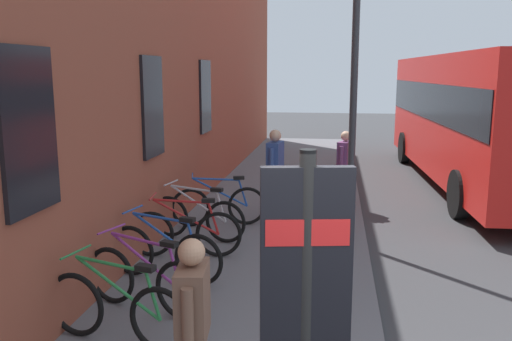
{
  "coord_description": "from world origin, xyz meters",
  "views": [
    {
      "loc": [
        -2.68,
        0.59,
        2.96
      ],
      "look_at": [
        4.61,
        1.68,
        1.58
      ],
      "focal_mm": 37.37,
      "sensor_mm": 36.0,
      "label": 1
    }
  ],
  "objects_px": {
    "bicycle_by_door": "(219,205)",
    "transit_info_sign": "(306,281)",
    "bicycle_nearest_sign": "(117,310)",
    "bicycle_leaning_wall": "(197,217)",
    "bicycle_end_of_row": "(165,253)",
    "bicycle_far_end": "(185,232)",
    "pedestrian_crossing_street": "(275,164)",
    "pedestrian_by_facade": "(193,315)",
    "street_lamp": "(355,60)",
    "city_bus": "(476,112)",
    "bicycle_under_window": "(145,280)",
    "pedestrian_near_bus": "(345,160)"
  },
  "relations": [
    {
      "from": "pedestrian_near_bus",
      "to": "pedestrian_by_facade",
      "type": "relative_size",
      "value": 1.0
    },
    {
      "from": "city_bus",
      "to": "pedestrian_near_bus",
      "type": "distance_m",
      "value": 4.61
    },
    {
      "from": "street_lamp",
      "to": "bicycle_far_end",
      "type": "bearing_deg",
      "value": 119.07
    },
    {
      "from": "bicycle_by_door",
      "to": "bicycle_end_of_row",
      "type": "bearing_deg",
      "value": 176.3
    },
    {
      "from": "bicycle_leaning_wall",
      "to": "pedestrian_crossing_street",
      "type": "xyz_separation_m",
      "value": [
        1.72,
        -1.13,
        0.66
      ]
    },
    {
      "from": "bicycle_under_window",
      "to": "bicycle_leaning_wall",
      "type": "relative_size",
      "value": 0.97
    },
    {
      "from": "street_lamp",
      "to": "bicycle_end_of_row",
      "type": "bearing_deg",
      "value": 132.83
    },
    {
      "from": "bicycle_by_door",
      "to": "city_bus",
      "type": "distance_m",
      "value": 7.73
    },
    {
      "from": "bicycle_nearest_sign",
      "to": "bicycle_leaning_wall",
      "type": "bearing_deg",
      "value": 1.24
    },
    {
      "from": "bicycle_end_of_row",
      "to": "pedestrian_by_facade",
      "type": "bearing_deg",
      "value": -157.64
    },
    {
      "from": "bicycle_far_end",
      "to": "pedestrian_by_facade",
      "type": "height_order",
      "value": "pedestrian_by_facade"
    },
    {
      "from": "transit_info_sign",
      "to": "pedestrian_near_bus",
      "type": "relative_size",
      "value": 1.51
    },
    {
      "from": "bicycle_under_window",
      "to": "pedestrian_crossing_street",
      "type": "height_order",
      "value": "pedestrian_crossing_street"
    },
    {
      "from": "pedestrian_crossing_street",
      "to": "pedestrian_by_facade",
      "type": "height_order",
      "value": "pedestrian_crossing_street"
    },
    {
      "from": "bicycle_under_window",
      "to": "pedestrian_near_bus",
      "type": "xyz_separation_m",
      "value": [
        5.66,
        -2.42,
        0.58
      ]
    },
    {
      "from": "pedestrian_near_bus",
      "to": "bicycle_leaning_wall",
      "type": "bearing_deg",
      "value": 138.85
    },
    {
      "from": "bicycle_end_of_row",
      "to": "bicycle_nearest_sign",
      "type": "bearing_deg",
      "value": -177.96
    },
    {
      "from": "transit_info_sign",
      "to": "bicycle_end_of_row",
      "type": "bearing_deg",
      "value": 30.01
    },
    {
      "from": "bicycle_under_window",
      "to": "pedestrian_crossing_street",
      "type": "bearing_deg",
      "value": -12.98
    },
    {
      "from": "bicycle_end_of_row",
      "to": "bicycle_by_door",
      "type": "xyz_separation_m",
      "value": [
        2.7,
        -0.17,
        0.0
      ]
    },
    {
      "from": "pedestrian_by_facade",
      "to": "street_lamp",
      "type": "height_order",
      "value": "street_lamp"
    },
    {
      "from": "bicycle_end_of_row",
      "to": "bicycle_leaning_wall",
      "type": "xyz_separation_m",
      "value": [
        1.82,
        0.01,
        0.0
      ]
    },
    {
      "from": "city_bus",
      "to": "pedestrian_by_facade",
      "type": "bearing_deg",
      "value": 156.45
    },
    {
      "from": "bicycle_under_window",
      "to": "bicycle_end_of_row",
      "type": "height_order",
      "value": "same"
    },
    {
      "from": "bicycle_nearest_sign",
      "to": "pedestrian_by_facade",
      "type": "distance_m",
      "value": 1.73
    },
    {
      "from": "bicycle_far_end",
      "to": "bicycle_nearest_sign",
      "type": "bearing_deg",
      "value": -179.06
    },
    {
      "from": "bicycle_by_door",
      "to": "city_bus",
      "type": "bearing_deg",
      "value": -48.39
    },
    {
      "from": "bicycle_leaning_wall",
      "to": "pedestrian_by_facade",
      "type": "height_order",
      "value": "pedestrian_by_facade"
    },
    {
      "from": "bicycle_far_end",
      "to": "city_bus",
      "type": "xyz_separation_m",
      "value": [
        6.78,
        -5.84,
        1.41
      ]
    },
    {
      "from": "bicycle_far_end",
      "to": "pedestrian_near_bus",
      "type": "xyz_separation_m",
      "value": [
        3.73,
        -2.48,
        0.58
      ]
    },
    {
      "from": "city_bus",
      "to": "street_lamp",
      "type": "distance_m",
      "value": 6.42
    },
    {
      "from": "city_bus",
      "to": "street_lamp",
      "type": "relative_size",
      "value": 2.08
    },
    {
      "from": "transit_info_sign",
      "to": "city_bus",
      "type": "height_order",
      "value": "city_bus"
    },
    {
      "from": "bicycle_far_end",
      "to": "transit_info_sign",
      "type": "xyz_separation_m",
      "value": [
        -4.62,
        -2.1,
        1.21
      ]
    },
    {
      "from": "city_bus",
      "to": "pedestrian_crossing_street",
      "type": "distance_m",
      "value": 6.38
    },
    {
      "from": "bicycle_under_window",
      "to": "transit_info_sign",
      "type": "distance_m",
      "value": 3.59
    },
    {
      "from": "bicycle_nearest_sign",
      "to": "street_lamp",
      "type": "height_order",
      "value": "street_lamp"
    },
    {
      "from": "pedestrian_near_bus",
      "to": "street_lamp",
      "type": "xyz_separation_m",
      "value": [
        -2.32,
        -0.06,
        2.05
      ]
    },
    {
      "from": "bicycle_by_door",
      "to": "transit_info_sign",
      "type": "bearing_deg",
      "value": -163.02
    },
    {
      "from": "bicycle_leaning_wall",
      "to": "transit_info_sign",
      "type": "relative_size",
      "value": 0.73
    },
    {
      "from": "bicycle_end_of_row",
      "to": "street_lamp",
      "type": "relative_size",
      "value": 0.34
    },
    {
      "from": "transit_info_sign",
      "to": "bicycle_by_door",
      "type": "bearing_deg",
      "value": 16.98
    },
    {
      "from": "bicycle_nearest_sign",
      "to": "bicycle_under_window",
      "type": "height_order",
      "value": "same"
    },
    {
      "from": "bicycle_nearest_sign",
      "to": "bicycle_end_of_row",
      "type": "height_order",
      "value": "same"
    },
    {
      "from": "bicycle_by_door",
      "to": "pedestrian_near_bus",
      "type": "xyz_separation_m",
      "value": [
        1.99,
        -2.32,
        0.58
      ]
    },
    {
      "from": "pedestrian_by_facade",
      "to": "bicycle_leaning_wall",
      "type": "bearing_deg",
      "value": 14.41
    },
    {
      "from": "bicycle_far_end",
      "to": "bicycle_under_window",
      "type": "bearing_deg",
      "value": -178.19
    },
    {
      "from": "bicycle_far_end",
      "to": "pedestrian_crossing_street",
      "type": "relative_size",
      "value": 1.02
    },
    {
      "from": "bicycle_end_of_row",
      "to": "bicycle_far_end",
      "type": "distance_m",
      "value": 0.96
    },
    {
      "from": "bicycle_under_window",
      "to": "bicycle_nearest_sign",
      "type": "bearing_deg",
      "value": 178.86
    }
  ]
}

